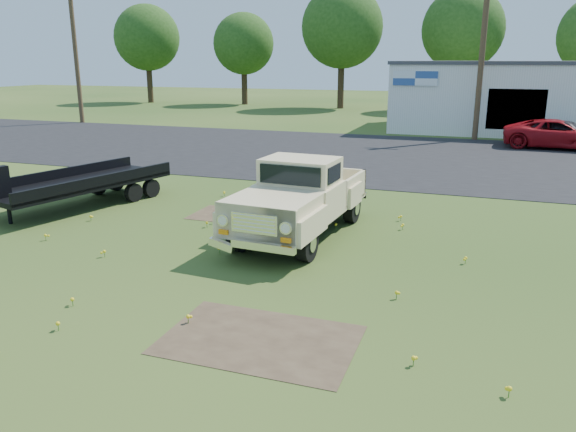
# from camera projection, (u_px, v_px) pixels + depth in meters

# --- Properties ---
(ground) EXTENTS (140.00, 140.00, 0.00)m
(ground) POSITION_uv_depth(u_px,v_px,m) (248.00, 265.00, 11.98)
(ground) COLOR #254416
(ground) RESTS_ON ground
(asphalt_lot) EXTENTS (90.00, 14.00, 0.02)m
(asphalt_lot) POSITION_uv_depth(u_px,v_px,m) (378.00, 156.00, 25.60)
(asphalt_lot) COLOR black
(asphalt_lot) RESTS_ON ground
(dirt_patch_a) EXTENTS (3.00, 2.00, 0.01)m
(dirt_patch_a) POSITION_uv_depth(u_px,v_px,m) (260.00, 340.00, 8.77)
(dirt_patch_a) COLOR #433323
(dirt_patch_a) RESTS_ON ground
(dirt_patch_b) EXTENTS (2.20, 1.60, 0.01)m
(dirt_patch_b) POSITION_uv_depth(u_px,v_px,m) (232.00, 215.00, 15.79)
(dirt_patch_b) COLOR #433323
(dirt_patch_b) RESTS_ON ground
(commercial_building) EXTENTS (14.20, 8.20, 4.15)m
(commercial_building) POSITION_uv_depth(u_px,v_px,m) (514.00, 96.00, 34.02)
(commercial_building) COLOR silver
(commercial_building) RESTS_ON ground
(utility_pole_west) EXTENTS (1.60, 0.30, 9.00)m
(utility_pole_west) POSITION_uv_depth(u_px,v_px,m) (76.00, 54.00, 37.76)
(utility_pole_west) COLOR #4D3123
(utility_pole_west) RESTS_ON ground
(utility_pole_mid) EXTENTS (1.60, 0.30, 9.00)m
(utility_pole_mid) POSITION_uv_depth(u_px,v_px,m) (482.00, 52.00, 29.45)
(utility_pole_mid) COLOR #4D3123
(utility_pole_mid) RESTS_ON ground
(treeline_a) EXTENTS (6.40, 6.40, 9.52)m
(treeline_a) POSITION_uv_depth(u_px,v_px,m) (147.00, 38.00, 55.57)
(treeline_a) COLOR #342517
(treeline_a) RESTS_ON ground
(treeline_b) EXTENTS (5.76, 5.76, 8.57)m
(treeline_b) POSITION_uv_depth(u_px,v_px,m) (244.00, 44.00, 53.45)
(treeline_b) COLOR #342517
(treeline_b) RESTS_ON ground
(treeline_c) EXTENTS (7.04, 7.04, 10.47)m
(treeline_c) POSITION_uv_depth(u_px,v_px,m) (342.00, 27.00, 48.55)
(treeline_c) COLOR #342517
(treeline_c) RESTS_ON ground
(treeline_d) EXTENTS (6.72, 6.72, 10.00)m
(treeline_d) POSITION_uv_depth(u_px,v_px,m) (463.00, 30.00, 46.35)
(treeline_d) COLOR #342517
(treeline_d) RESTS_ON ground
(vintage_pickup_truck) EXTENTS (2.47, 5.53, 1.96)m
(vintage_pickup_truck) POSITION_uv_depth(u_px,v_px,m) (300.00, 197.00, 13.72)
(vintage_pickup_truck) COLOR beige
(vintage_pickup_truck) RESTS_ON ground
(flatbed_trailer) EXTENTS (3.41, 6.22, 1.61)m
(flatbed_trailer) POSITION_uv_depth(u_px,v_px,m) (80.00, 180.00, 16.56)
(flatbed_trailer) COLOR black
(flatbed_trailer) RESTS_ON ground
(red_pickup) EXTENTS (5.11, 2.54, 1.39)m
(red_pickup) POSITION_uv_depth(u_px,v_px,m) (557.00, 134.00, 27.43)
(red_pickup) COLOR maroon
(red_pickup) RESTS_ON ground
(dark_sedan) EXTENTS (4.45, 2.82, 1.41)m
(dark_sedan) POSITION_uv_depth(u_px,v_px,m) (563.00, 134.00, 27.65)
(dark_sedan) COLOR black
(dark_sedan) RESTS_ON ground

